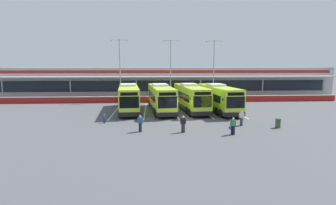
{
  "coord_description": "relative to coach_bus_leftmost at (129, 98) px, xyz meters",
  "views": [
    {
      "loc": [
        -3.15,
        -30.2,
        6.36
      ],
      "look_at": [
        -1.12,
        3.0,
        1.6
      ],
      "focal_mm": 27.55,
      "sensor_mm": 36.0,
      "label": 1
    }
  ],
  "objects": [
    {
      "name": "coach_bus_centre",
      "position": [
        8.8,
        -0.01,
        0.0
      ],
      "size": [
        3.91,
        12.34,
        3.78
      ],
      "color": "#B7DB2D",
      "rests_on": "ground"
    },
    {
      "name": "lamp_post_centre",
      "position": [
        6.7,
        10.77,
        4.5
      ],
      "size": [
        3.24,
        0.28,
        11.0
      ],
      "color": "#9E9EA3",
      "rests_on": "ground"
    },
    {
      "name": "bay_stripe_far_west",
      "position": [
        -1.9,
        -0.21,
        -1.78
      ],
      "size": [
        0.14,
        13.0,
        0.01
      ],
      "primitive_type": "cube",
      "color": "silver",
      "rests_on": "ground"
    },
    {
      "name": "ground_plane",
      "position": [
        6.5,
        -6.21,
        -1.79
      ],
      "size": [
        200.0,
        200.0,
        0.0
      ],
      "primitive_type": "plane",
      "color": "#4C4C51"
    },
    {
      "name": "bay_stripe_west",
      "position": [
        2.3,
        -0.21,
        -1.78
      ],
      "size": [
        0.14,
        13.0,
        0.01
      ],
      "primitive_type": "cube",
      "color": "silver",
      "rests_on": "ground"
    },
    {
      "name": "pedestrian_child",
      "position": [
        -2.04,
        -7.85,
        -1.24
      ],
      "size": [
        0.33,
        0.2,
        1.0
      ],
      "color": "#33333D",
      "rests_on": "ground"
    },
    {
      "name": "litter_bin",
      "position": [
        16.26,
        -11.18,
        -1.32
      ],
      "size": [
        0.54,
        0.54,
        0.93
      ],
      "color": "#2D5133",
      "rests_on": "ground"
    },
    {
      "name": "pedestrian_in_dark_coat",
      "position": [
        6.27,
        -12.4,
        -0.91
      ],
      "size": [
        0.54,
        0.3,
        1.62
      ],
      "color": "#33333D",
      "rests_on": "ground"
    },
    {
      "name": "terminal_building",
      "position": [
        6.5,
        20.7,
        1.23
      ],
      "size": [
        70.0,
        13.0,
        6.0
      ],
      "color": "#B7B7B2",
      "rests_on": "ground"
    },
    {
      "name": "bay_stripe_mid_west",
      "position": [
        6.5,
        -0.21,
        -1.78
      ],
      "size": [
        0.14,
        13.0,
        0.01
      ],
      "primitive_type": "cube",
      "color": "silver",
      "rests_on": "ground"
    },
    {
      "name": "lamp_post_west",
      "position": [
        -2.38,
        10.37,
        4.5
      ],
      "size": [
        3.24,
        0.28,
        11.0
      ],
      "color": "#9E9EA3",
      "rests_on": "ground"
    },
    {
      "name": "lamp_post_east",
      "position": [
        14.71,
        11.01,
        4.5
      ],
      "size": [
        3.24,
        0.28,
        11.0
      ],
      "color": "#9E9EA3",
      "rests_on": "ground"
    },
    {
      "name": "bay_stripe_mid_east",
      "position": [
        14.9,
        -0.21,
        -1.78
      ],
      "size": [
        0.14,
        13.0,
        0.01
      ],
      "primitive_type": "cube",
      "color": "silver",
      "rests_on": "ground"
    },
    {
      "name": "pedestrian_with_handbag",
      "position": [
        10.77,
        -13.49,
        -0.93
      ],
      "size": [
        0.62,
        0.3,
        1.62
      ],
      "color": "black",
      "rests_on": "ground"
    },
    {
      "name": "coach_bus_right_centre",
      "position": [
        12.58,
        -0.79,
        0.0
      ],
      "size": [
        3.91,
        12.34,
        3.78
      ],
      "color": "#B7DB2D",
      "rests_on": "ground"
    },
    {
      "name": "red_barrier_wall",
      "position": [
        6.5,
        8.29,
        -1.23
      ],
      "size": [
        60.0,
        0.4,
        1.1
      ],
      "color": "maroon",
      "rests_on": "ground"
    },
    {
      "name": "bay_stripe_centre",
      "position": [
        10.7,
        -0.21,
        -1.78
      ],
      "size": [
        0.14,
        13.0,
        0.01
      ],
      "primitive_type": "cube",
      "color": "silver",
      "rests_on": "ground"
    },
    {
      "name": "coach_bus_left_centre",
      "position": [
        4.54,
        -0.33,
        0.0
      ],
      "size": [
        3.91,
        12.34,
        3.78
      ],
      "color": "#B7DB2D",
      "rests_on": "ground"
    },
    {
      "name": "pedestrian_near_bin",
      "position": [
        2.14,
        -11.89,
        -0.91
      ],
      "size": [
        0.54,
        0.37,
        1.62
      ],
      "color": "black",
      "rests_on": "ground"
    },
    {
      "name": "pedestrian_approaching_bus",
      "position": [
        12.83,
        -9.95,
        -0.91
      ],
      "size": [
        0.47,
        0.42,
        1.62
      ],
      "color": "#33333D",
      "rests_on": "ground"
    },
    {
      "name": "coach_bus_leftmost",
      "position": [
        0.0,
        0.0,
        0.0
      ],
      "size": [
        3.91,
        12.34,
        3.78
      ],
      "color": "#B7DB2D",
      "rests_on": "ground"
    }
  ]
}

